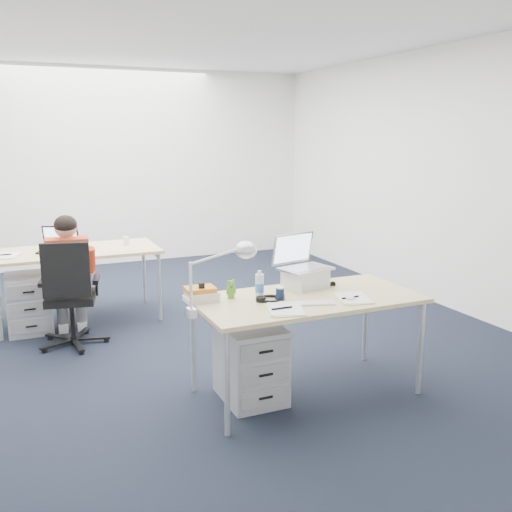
{
  "coord_description": "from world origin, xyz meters",
  "views": [
    {
      "loc": [
        -1.36,
        -4.89,
        1.86
      ],
      "look_at": [
        0.55,
        -0.54,
        0.85
      ],
      "focal_mm": 40.0,
      "sensor_mm": 36.0,
      "label": 1
    }
  ],
  "objects_px": {
    "water_bottle": "(260,285)",
    "desk_near": "(307,303)",
    "desk_far": "(77,254)",
    "drawer_pedestal_near": "(251,362)",
    "far_cup": "(126,241)",
    "office_chair": "(72,316)",
    "wireless_keyboard": "(317,303)",
    "cordless_phone": "(202,293)",
    "dark_laptop": "(57,239)",
    "can_koozie": "(280,294)",
    "book_stack": "(201,294)",
    "bear_figurine": "(231,289)",
    "drawer_pedestal_far": "(29,303)",
    "seated_person": "(69,278)",
    "silver_laptop": "(306,262)",
    "desk_lamp": "(213,278)",
    "sunglasses": "(329,285)",
    "headphones": "(270,298)",
    "computer_mouse": "(350,298)"
  },
  "relations": [
    {
      "from": "desk_near",
      "to": "sunglasses",
      "type": "xyz_separation_m",
      "value": [
        0.3,
        0.2,
        0.06
      ]
    },
    {
      "from": "water_bottle",
      "to": "book_stack",
      "type": "relative_size",
      "value": 0.91
    },
    {
      "from": "can_koozie",
      "to": "bear_figurine",
      "type": "height_order",
      "value": "bear_figurine"
    },
    {
      "from": "silver_laptop",
      "to": "water_bottle",
      "type": "distance_m",
      "value": 0.47
    },
    {
      "from": "silver_laptop",
      "to": "drawer_pedestal_far",
      "type": "bearing_deg",
      "value": 120.73
    },
    {
      "from": "cordless_phone",
      "to": "desk_near",
      "type": "bearing_deg",
      "value": -22.29
    },
    {
      "from": "wireless_keyboard",
      "to": "can_koozie",
      "type": "distance_m",
      "value": 0.27
    },
    {
      "from": "wireless_keyboard",
      "to": "water_bottle",
      "type": "relative_size",
      "value": 1.21
    },
    {
      "from": "desk_far",
      "to": "dark_laptop",
      "type": "distance_m",
      "value": 0.25
    },
    {
      "from": "drawer_pedestal_far",
      "to": "silver_laptop",
      "type": "bearing_deg",
      "value": -46.86
    },
    {
      "from": "desk_far",
      "to": "drawer_pedestal_near",
      "type": "height_order",
      "value": "desk_far"
    },
    {
      "from": "water_bottle",
      "to": "office_chair",
      "type": "bearing_deg",
      "value": 125.79
    },
    {
      "from": "book_stack",
      "to": "sunglasses",
      "type": "distance_m",
      "value": 1.02
    },
    {
      "from": "can_koozie",
      "to": "book_stack",
      "type": "distance_m",
      "value": 0.55
    },
    {
      "from": "dark_laptop",
      "to": "desk_near",
      "type": "bearing_deg",
      "value": -35.45
    },
    {
      "from": "cordless_phone",
      "to": "dark_laptop",
      "type": "height_order",
      "value": "dark_laptop"
    },
    {
      "from": "office_chair",
      "to": "water_bottle",
      "type": "bearing_deg",
      "value": -42.24
    },
    {
      "from": "bear_figurine",
      "to": "cordless_phone",
      "type": "bearing_deg",
      "value": 160.41
    },
    {
      "from": "computer_mouse",
      "to": "drawer_pedestal_near",
      "type": "bearing_deg",
      "value": 170.04
    },
    {
      "from": "office_chair",
      "to": "wireless_keyboard",
      "type": "relative_size",
      "value": 4.03
    },
    {
      "from": "headphones",
      "to": "far_cup",
      "type": "height_order",
      "value": "far_cup"
    },
    {
      "from": "computer_mouse",
      "to": "sunglasses",
      "type": "distance_m",
      "value": 0.39
    },
    {
      "from": "sunglasses",
      "to": "dark_laptop",
      "type": "relative_size",
      "value": 0.29
    },
    {
      "from": "desk_lamp",
      "to": "dark_laptop",
      "type": "height_order",
      "value": "desk_lamp"
    },
    {
      "from": "silver_laptop",
      "to": "far_cup",
      "type": "height_order",
      "value": "silver_laptop"
    },
    {
      "from": "desk_near",
      "to": "office_chair",
      "type": "relative_size",
      "value": 1.64
    },
    {
      "from": "desk_near",
      "to": "drawer_pedestal_far",
      "type": "distance_m",
      "value": 2.93
    },
    {
      "from": "water_bottle",
      "to": "cordless_phone",
      "type": "distance_m",
      "value": 0.41
    },
    {
      "from": "desk_far",
      "to": "sunglasses",
      "type": "bearing_deg",
      "value": -54.25
    },
    {
      "from": "headphones",
      "to": "desk_near",
      "type": "bearing_deg",
      "value": -6.98
    },
    {
      "from": "drawer_pedestal_near",
      "to": "far_cup",
      "type": "height_order",
      "value": "far_cup"
    },
    {
      "from": "seated_person",
      "to": "water_bottle",
      "type": "xyz_separation_m",
      "value": [
        1.12,
        -1.74,
        0.24
      ]
    },
    {
      "from": "seated_person",
      "to": "dark_laptop",
      "type": "height_order",
      "value": "seated_person"
    },
    {
      "from": "sunglasses",
      "to": "desk_lamp",
      "type": "distance_m",
      "value": 1.11
    },
    {
      "from": "water_bottle",
      "to": "bear_figurine",
      "type": "xyz_separation_m",
      "value": [
        -0.18,
        0.08,
        -0.03
      ]
    },
    {
      "from": "dark_laptop",
      "to": "far_cup",
      "type": "relative_size",
      "value": 3.96
    },
    {
      "from": "sunglasses",
      "to": "seated_person",
      "type": "bearing_deg",
      "value": 149.32
    },
    {
      "from": "sunglasses",
      "to": "office_chair",
      "type": "bearing_deg",
      "value": 152.63
    },
    {
      "from": "desk_near",
      "to": "headphones",
      "type": "xyz_separation_m",
      "value": [
        -0.28,
        0.03,
        0.06
      ]
    },
    {
      "from": "seated_person",
      "to": "dark_laptop",
      "type": "xyz_separation_m",
      "value": [
        -0.04,
        0.55,
        0.27
      ]
    },
    {
      "from": "seated_person",
      "to": "cordless_phone",
      "type": "distance_m",
      "value": 1.83
    },
    {
      "from": "desk_near",
      "to": "desk_far",
      "type": "distance_m",
      "value": 2.76
    },
    {
      "from": "cordless_phone",
      "to": "dark_laptop",
      "type": "distance_m",
      "value": 2.35
    },
    {
      "from": "drawer_pedestal_near",
      "to": "cordless_phone",
      "type": "relative_size",
      "value": 3.99
    },
    {
      "from": "water_bottle",
      "to": "desk_near",
      "type": "bearing_deg",
      "value": -17.86
    },
    {
      "from": "desk_far",
      "to": "silver_laptop",
      "type": "height_order",
      "value": "silver_laptop"
    },
    {
      "from": "desk_near",
      "to": "desk_far",
      "type": "relative_size",
      "value": 1.0
    },
    {
      "from": "cordless_phone",
      "to": "drawer_pedestal_far",
      "type": "bearing_deg",
      "value": 108.29
    },
    {
      "from": "can_koozie",
      "to": "cordless_phone",
      "type": "bearing_deg",
      "value": 161.4
    },
    {
      "from": "drawer_pedestal_far",
      "to": "cordless_phone",
      "type": "xyz_separation_m",
      "value": [
        1.07,
        -2.1,
        0.52
      ]
    }
  ]
}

